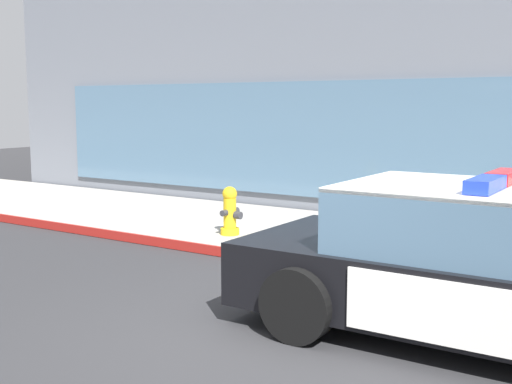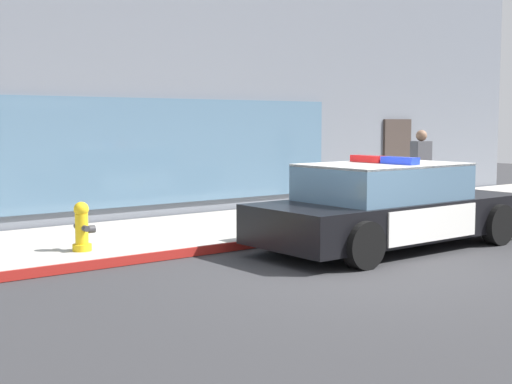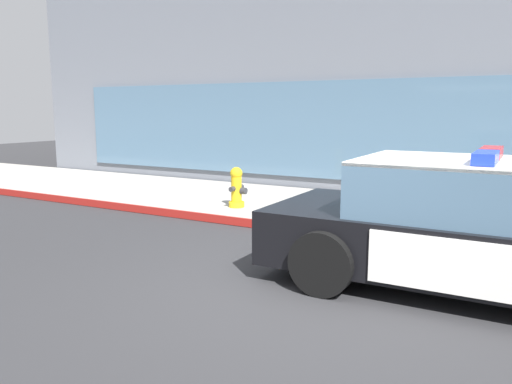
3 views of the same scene
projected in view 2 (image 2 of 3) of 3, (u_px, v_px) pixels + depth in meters
ground at (357, 272)px, 9.78m from camera, size 48.00×48.00×0.00m
sidewalk at (198, 231)px, 12.91m from camera, size 48.00×3.34×0.15m
curb_red_paint at (255, 244)px, 11.58m from camera, size 28.80×0.04×0.14m
storefront_building at (53, 16)px, 18.78m from camera, size 22.42×11.95×9.61m
police_cruiser at (389, 206)px, 11.56m from camera, size 4.87×2.10×1.49m
fire_hydrant at (82, 227)px, 10.51m from camera, size 0.34×0.39×0.73m
pedestrian_on_sidewalk at (421, 169)px, 15.55m from camera, size 0.44×0.32×1.71m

